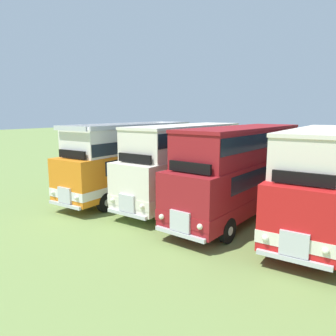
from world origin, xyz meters
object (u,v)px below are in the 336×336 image
(bus_first_in_row, at_px, (133,158))
(bus_third_in_row, at_px, (241,168))
(bus_fourth_in_row, at_px, (322,175))
(bus_second_in_row, at_px, (186,160))

(bus_first_in_row, height_order, bus_third_in_row, bus_first_in_row)
(bus_first_in_row, distance_m, bus_fourth_in_row, 10.90)
(bus_second_in_row, height_order, bus_fourth_in_row, same)
(bus_second_in_row, height_order, bus_third_in_row, same)
(bus_second_in_row, relative_size, bus_fourth_in_row, 1.00)
(bus_first_in_row, relative_size, bus_second_in_row, 1.06)
(bus_second_in_row, xyz_separation_m, bus_fourth_in_row, (7.27, -0.32, -0.00))
(bus_fourth_in_row, bearing_deg, bus_first_in_row, -179.12)
(bus_second_in_row, distance_m, bus_fourth_in_row, 7.27)
(bus_first_in_row, bearing_deg, bus_second_in_row, 7.63)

